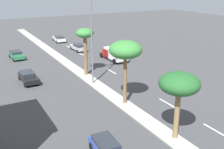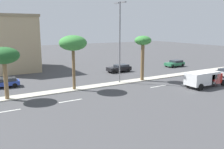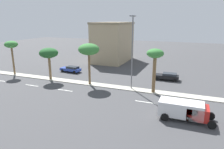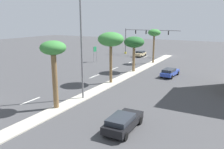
% 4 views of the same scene
% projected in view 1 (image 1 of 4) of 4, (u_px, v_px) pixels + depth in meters
% --- Properties ---
extents(ground_plane, '(160.00, 160.00, 0.00)m').
position_uv_depth(ground_plane, '(105.00, 91.00, 34.78)').
color(ground_plane, '#424244').
extents(median_curb, '(1.80, 87.25, 0.12)m').
position_uv_depth(median_curb, '(76.00, 70.00, 42.81)').
color(median_curb, '#B7B2A3').
rests_on(median_curb, ground).
extents(lane_stripe_mid, '(0.20, 2.80, 0.01)m').
position_uv_depth(lane_stripe_mid, '(215.00, 130.00, 25.46)').
color(lane_stripe_mid, silver).
rests_on(lane_stripe_mid, ground).
extents(lane_stripe_near, '(0.20, 2.80, 0.01)m').
position_uv_depth(lane_stripe_near, '(167.00, 103.00, 31.18)').
color(lane_stripe_near, silver).
rests_on(lane_stripe_near, ground).
extents(lane_stripe_right, '(0.20, 2.80, 0.01)m').
position_uv_depth(lane_stripe_right, '(112.00, 71.00, 42.18)').
color(lane_stripe_right, silver).
rests_on(lane_stripe_right, ground).
extents(lane_stripe_outboard, '(0.20, 2.80, 0.01)m').
position_uv_depth(lane_stripe_outboard, '(80.00, 54.00, 52.68)').
color(lane_stripe_outboard, silver).
rests_on(lane_stripe_outboard, ground).
extents(lane_stripe_leading, '(0.20, 2.80, 0.01)m').
position_uv_depth(lane_stripe_leading, '(68.00, 47.00, 58.26)').
color(lane_stripe_leading, silver).
rests_on(lane_stripe_leading, ground).
extents(palm_tree_left, '(3.46, 3.46, 6.00)m').
position_uv_depth(palm_tree_left, '(179.00, 85.00, 22.56)').
color(palm_tree_left, olive).
rests_on(palm_tree_left, median_curb).
extents(palm_tree_front, '(3.61, 3.61, 7.15)m').
position_uv_depth(palm_tree_front, '(125.00, 51.00, 29.12)').
color(palm_tree_front, brown).
rests_on(palm_tree_front, median_curb).
extents(palm_tree_leading, '(2.56, 2.56, 6.86)m').
position_uv_depth(palm_tree_leading, '(85.00, 36.00, 38.71)').
color(palm_tree_leading, brown).
rests_on(palm_tree_leading, median_curb).
extents(street_lamp_near, '(2.90, 0.24, 11.72)m').
position_uv_depth(street_lamp_near, '(92.00, 34.00, 34.93)').
color(street_lamp_near, slate).
rests_on(street_lamp_near, median_curb).
extents(sedan_blue_near, '(2.10, 4.70, 1.32)m').
position_uv_depth(sedan_blue_near, '(108.00, 149.00, 21.35)').
color(sedan_blue_near, '#2D47AD').
rests_on(sedan_blue_near, ground).
extents(sedan_silver_outboard, '(2.13, 4.67, 1.39)m').
position_uv_depth(sedan_silver_outboard, '(79.00, 47.00, 54.75)').
color(sedan_silver_outboard, '#B2B2B7').
rests_on(sedan_silver_outboard, ground).
extents(sedan_green_rear, '(2.26, 4.37, 1.35)m').
position_uv_depth(sedan_green_rear, '(17.00, 55.00, 49.04)').
color(sedan_green_rear, '#287047').
rests_on(sedan_green_rear, ground).
extents(sedan_white_front, '(2.32, 4.71, 1.33)m').
position_uv_depth(sedan_white_front, '(59.00, 39.00, 62.99)').
color(sedan_white_front, silver).
rests_on(sedan_white_front, ground).
extents(sedan_black_inboard, '(2.10, 4.60, 1.36)m').
position_uv_depth(sedan_black_inboard, '(28.00, 77.00, 37.50)').
color(sedan_black_inboard, black).
rests_on(sedan_black_inboard, ground).
extents(box_truck, '(2.52, 6.17, 2.16)m').
position_uv_depth(box_truck, '(114.00, 53.00, 47.86)').
color(box_truck, '#B21E19').
rests_on(box_truck, ground).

